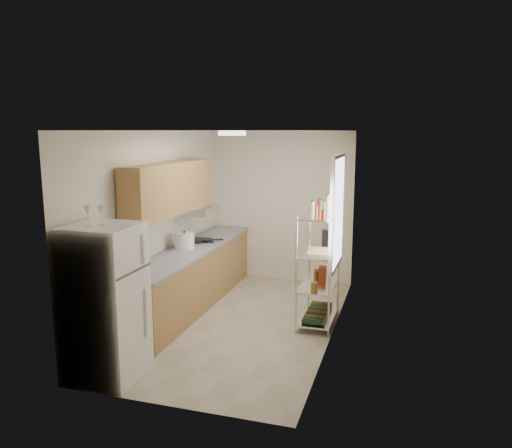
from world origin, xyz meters
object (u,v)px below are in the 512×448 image
Objects in this scene: refrigerator at (107,302)px; rice_cooker at (184,241)px; cutting_board at (322,252)px; frying_pan_large at (196,240)px; espresso_machine at (331,237)px.

refrigerator reaches higher than rice_cooker.
cutting_board is (2.04, -0.14, 0.01)m from rice_cooker.
rice_cooker is at bearing 176.05° from cutting_board.
rice_cooker reaches higher than frying_pan_large.
cutting_board is at bearing -8.21° from frying_pan_large.
refrigerator is 2.82m from cutting_board.
cutting_board is (1.92, 2.05, 0.20)m from refrigerator.
rice_cooker reaches higher than cutting_board.
rice_cooker is 2.05m from cutting_board.
espresso_machine is at bearing 2.51° from frying_pan_large.
cutting_board is (2.06, -0.59, 0.10)m from frying_pan_large.
espresso_machine is (2.12, -0.19, 0.22)m from frying_pan_large.
frying_pan_large is at bearing 164.06° from cutting_board.
refrigerator is 3.63× the size of cutting_board.
espresso_machine is at bearing 81.54° from cutting_board.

